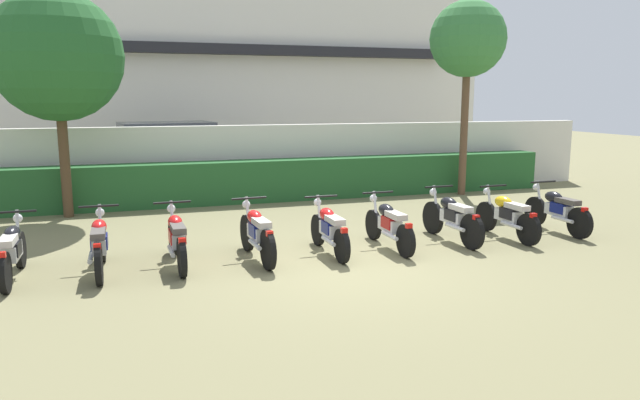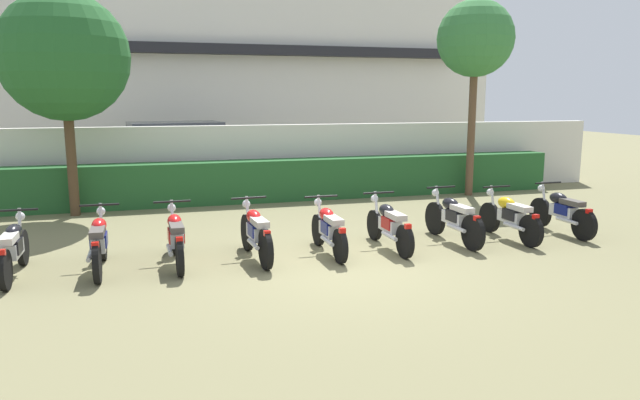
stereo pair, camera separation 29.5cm
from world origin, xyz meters
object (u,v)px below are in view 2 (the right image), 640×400
Objects in this scene: motorcycle_in_row_4 at (329,229)px; motorcycle_in_row_6 at (453,218)px; parked_car at (181,153)px; motorcycle_in_row_8 at (562,211)px; motorcycle_in_row_3 at (256,232)px; motorcycle_in_row_7 at (510,216)px; motorcycle_in_row_2 at (176,237)px; motorcycle_in_row_0 at (13,248)px; tree_far_side at (475,40)px; motorcycle_in_row_5 at (389,224)px; tree_near_inspector at (64,57)px; motorcycle_in_row_1 at (99,242)px.

motorcycle_in_row_6 is (2.44, 0.13, 0.02)m from motorcycle_in_row_4.
motorcycle_in_row_8 is at bearing -61.26° from parked_car.
motorcycle_in_row_7 is at bearing -93.75° from motorcycle_in_row_3.
parked_car reaches higher than motorcycle_in_row_8.
parked_car is at bearing -5.64° from motorcycle_in_row_2.
motorcycle_in_row_0 is 1.00× the size of motorcycle_in_row_3.
motorcycle_in_row_0 is (-10.33, -4.65, -3.67)m from tree_far_side.
motorcycle_in_row_4 is (1.92, -9.25, -0.50)m from parked_car.
motorcycle_in_row_3 is 0.97× the size of motorcycle_in_row_6.
motorcycle_in_row_7 is 1.00× the size of motorcycle_in_row_8.
motorcycle_in_row_6 is at bearing -86.48° from motorcycle_in_row_5.
tree_near_inspector is 10.02m from tree_far_side.
motorcycle_in_row_3 reaches higher than motorcycle_in_row_8.
tree_far_side is 2.75× the size of motorcycle_in_row_3.
motorcycle_in_row_4 is at bearing -94.37° from motorcycle_in_row_3.
motorcycle_in_row_0 is 1.01× the size of motorcycle_in_row_7.
tree_near_inspector is at bearing 43.15° from motorcycle_in_row_4.
parked_car is 2.47× the size of motorcycle_in_row_2.
motorcycle_in_row_3 reaches higher than motorcycle_in_row_5.
motorcycle_in_row_2 is (-0.61, -9.18, -0.49)m from parked_car.
motorcycle_in_row_1 is 0.98× the size of motorcycle_in_row_6.
tree_far_side is at bearing -58.94° from motorcycle_in_row_3.
motorcycle_in_row_5 is at bearing -93.39° from motorcycle_in_row_3.
motorcycle_in_row_1 is 6.11m from motorcycle_in_row_6.
tree_far_side reaches higher than motorcycle_in_row_2.
parked_car is 5.79m from tree_near_inspector.
tree_near_inspector reaches higher than motorcycle_in_row_6.
tree_near_inspector is 2.73× the size of motorcycle_in_row_4.
motorcycle_in_row_1 is at bearing 88.34° from motorcycle_in_row_6.
motorcycle_in_row_6 is 1.05× the size of motorcycle_in_row_7.
motorcycle_in_row_7 is (-1.90, -4.69, -3.67)m from tree_far_side.
tree_far_side is at bearing -0.24° from tree_near_inspector.
tree_near_inspector is at bearing 21.32° from motorcycle_in_row_2.
tree_near_inspector reaches higher than motorcycle_in_row_5.
motorcycle_in_row_1 is 4.79m from motorcycle_in_row_5.
motorcycle_in_row_4 is at bearing -93.31° from motorcycle_in_row_2.
motorcycle_in_row_5 is at bearing -90.70° from motorcycle_in_row_0.
motorcycle_in_row_0 is 3.62m from motorcycle_in_row_3.
motorcycle_in_row_2 is (-7.99, -4.65, -3.67)m from tree_far_side.
tree_far_side is at bearing -39.38° from parked_car.
motorcycle_in_row_1 is (-9.13, -4.68, -3.66)m from tree_far_side.
motorcycle_in_row_8 is at bearing -88.56° from motorcycle_in_row_5.
motorcycle_in_row_4 is 3.56m from motorcycle_in_row_7.
motorcycle_in_row_0 is 0.98× the size of motorcycle_in_row_2.
motorcycle_in_row_6 is at bearing -33.59° from tree_near_inspector.
parked_car is 9.46m from motorcycle_in_row_4.
motorcycle_in_row_5 is (1.12, 0.03, 0.00)m from motorcycle_in_row_4.
motorcycle_in_row_1 is 8.49m from motorcycle_in_row_8.
motorcycle_in_row_3 is at bearing -93.70° from parked_car.
parked_car reaches higher than motorcycle_in_row_0.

